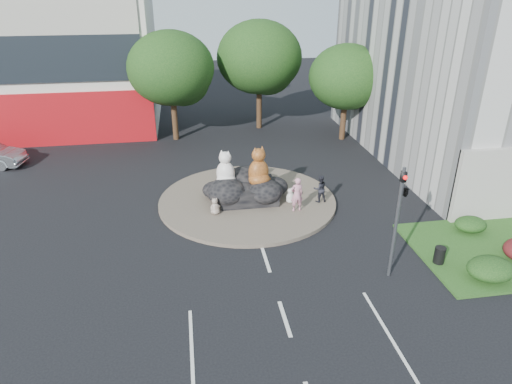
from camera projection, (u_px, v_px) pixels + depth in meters
ground at (285, 319)px, 17.09m from camera, size 120.00×120.00×0.00m
roundabout_island at (247, 200)px, 25.99m from camera, size 10.00×10.00×0.20m
rock_plinth at (247, 192)px, 25.76m from camera, size 3.20×2.60×0.90m
tree_left at (172, 72)px, 34.02m from camera, size 6.46×6.46×8.27m
tree_mid at (260, 61)px, 36.68m from camera, size 6.84×6.84×8.76m
tree_right at (347, 80)px, 34.35m from camera, size 5.70×5.70×7.30m
hedge_near_green at (491, 269)px, 19.03m from camera, size 2.00×1.60×0.90m
hedge_back_green at (471, 224)px, 22.68m from camera, size 1.60×1.28×0.72m
traffic_light at (402, 200)px, 18.07m from camera, size 0.44×1.24×5.00m
street_lamp at (491, 124)px, 24.14m from camera, size 2.34×0.22×8.06m
cat_white at (225, 167)px, 25.19m from camera, size 1.56×1.50×2.01m
cat_tabby at (259, 166)px, 25.10m from camera, size 1.65×1.53×2.23m
kitten_calico at (215, 206)px, 24.15m from camera, size 0.60×0.54×0.92m
kitten_white at (290, 195)px, 25.36m from camera, size 0.69×0.66×0.89m
pedestrian_pink at (297, 194)px, 24.23m from camera, size 0.74×0.53×1.91m
pedestrian_dark at (320, 189)px, 25.29m from camera, size 0.81×0.66×1.57m
litter_bin at (440, 255)px, 20.11m from camera, size 0.51×0.51×0.77m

